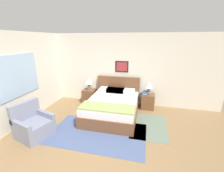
{
  "coord_description": "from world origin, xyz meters",
  "views": [
    {
      "loc": [
        1.03,
        -2.34,
        2.39
      ],
      "look_at": [
        0.09,
        1.66,
        1.1
      ],
      "focal_mm": 24.0,
      "sensor_mm": 36.0,
      "label": 1
    }
  ],
  "objects": [
    {
      "name": "bed",
      "position": [
        0.03,
        1.99,
        0.3
      ],
      "size": [
        1.58,
        2.03,
        1.06
      ],
      "color": "brown",
      "rests_on": "ground_plane"
    },
    {
      "name": "nightstand_by_door",
      "position": [
        1.14,
        2.76,
        0.26
      ],
      "size": [
        0.45,
        0.45,
        0.53
      ],
      "color": "brown",
      "rests_on": "ground_plane"
    },
    {
      "name": "armchair",
      "position": [
        -1.7,
        0.46,
        0.29
      ],
      "size": [
        0.92,
        0.93,
        0.87
      ],
      "rotation": [
        0.0,
        0.0,
        -1.86
      ],
      "color": "gray",
      "rests_on": "ground_plane"
    },
    {
      "name": "wall_left",
      "position": [
        -2.44,
        1.48,
        1.31
      ],
      "size": [
        0.08,
        5.43,
        2.6
      ],
      "color": "silver",
      "rests_on": "ground_plane"
    },
    {
      "name": "area_rug_bedside",
      "position": [
        1.2,
        1.58,
        0.0
      ],
      "size": [
        0.99,
        1.43,
        0.01
      ],
      "color": "slate",
      "rests_on": "ground_plane"
    },
    {
      "name": "book_hardcover_middle",
      "position": [
        1.04,
        2.72,
        0.58
      ],
      "size": [
        0.2,
        0.29,
        0.03
      ],
      "rotation": [
        0.0,
        0.0,
        -0.18
      ],
      "color": "beige",
      "rests_on": "book_thick_bottom"
    },
    {
      "name": "book_thick_bottom",
      "position": [
        1.04,
        2.72,
        0.54
      ],
      "size": [
        0.16,
        0.26,
        0.03
      ],
      "rotation": [
        0.0,
        0.0,
        -0.05
      ],
      "color": "#4C7551",
      "rests_on": "nightstand_by_door"
    },
    {
      "name": "wall_back",
      "position": [
        0.0,
        3.06,
        1.3
      ],
      "size": [
        7.22,
        0.09,
        2.6
      ],
      "color": "silver",
      "rests_on": "ground_plane"
    },
    {
      "name": "nightstand_near_window",
      "position": [
        -1.08,
        2.76,
        0.26
      ],
      "size": [
        0.45,
        0.45,
        0.53
      ],
      "color": "brown",
      "rests_on": "ground_plane"
    },
    {
      "name": "table_lamp_by_door",
      "position": [
        1.15,
        2.75,
        0.86
      ],
      "size": [
        0.28,
        0.28,
        0.49
      ],
      "color": "slate",
      "rests_on": "nightstand_by_door"
    },
    {
      "name": "ground_plane",
      "position": [
        0.0,
        0.0,
        0.0
      ],
      "size": [
        16.0,
        16.0,
        0.0
      ],
      "primitive_type": "plane",
      "color": "olive"
    },
    {
      "name": "table_lamp_near_window",
      "position": [
        -1.07,
        2.75,
        0.86
      ],
      "size": [
        0.28,
        0.28,
        0.49
      ],
      "color": "slate",
      "rests_on": "nightstand_near_window"
    },
    {
      "name": "area_rug_main",
      "position": [
        -0.12,
        0.89,
        0.0
      ],
      "size": [
        2.51,
        1.47,
        0.01
      ],
      "color": "#47567F",
      "rests_on": "ground_plane"
    },
    {
      "name": "book_novel_upper",
      "position": [
        1.04,
        2.72,
        0.61
      ],
      "size": [
        0.22,
        0.28,
        0.04
      ],
      "rotation": [
        0.0,
        0.0,
        -0.05
      ],
      "color": "#335693",
      "rests_on": "book_hardcover_middle"
    }
  ]
}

